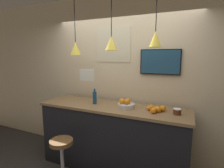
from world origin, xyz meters
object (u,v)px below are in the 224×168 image
Objects in this scene: spread_jar at (177,112)px; fruit_bowl at (126,104)px; bar_stool at (62,156)px; mounted_tv at (160,62)px; juice_bottle at (95,98)px.

fruit_bowl is at bearing -179.85° from spread_jar.
bar_stool is at bearing -158.17° from spread_jar.
mounted_tv reaches higher than bar_stool.
spread_jar is at bearing 0.00° from juice_bottle.
spread_jar is (0.73, 0.00, -0.01)m from fruit_bowl.
fruit_bowl is 0.86m from mounted_tv.
fruit_bowl is at bearing 38.09° from bar_stool.
juice_bottle is 1.27m from spread_jar.
juice_bottle is 1.19m from mounted_tv.
mounted_tv reaches higher than spread_jar.
spread_jar reaches higher than bar_stool.
fruit_bowl is at bearing -135.90° from mounted_tv.
bar_stool is 0.99m from juice_bottle.
juice_bottle is (0.22, 0.60, 0.75)m from bar_stool.
spread_jar is 0.17× the size of mounted_tv.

